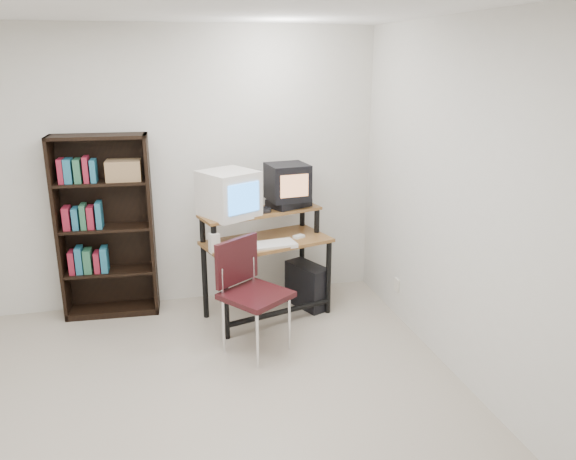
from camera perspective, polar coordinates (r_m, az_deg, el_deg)
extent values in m
cube|color=#B6AA97|center=(4.00, -9.88, -18.46)|extent=(4.00, 4.00, 0.01)
cube|color=white|center=(3.28, -12.36, 21.86)|extent=(4.00, 4.00, 0.01)
cube|color=silver|center=(5.36, -12.22, 5.91)|extent=(4.00, 0.01, 2.60)
cube|color=silver|center=(1.62, -6.63, -21.48)|extent=(4.00, 0.01, 2.60)
cube|color=silver|center=(4.03, 18.70, 1.70)|extent=(0.01, 4.00, 2.60)
cube|color=brown|center=(5.05, -2.17, -1.19)|extent=(1.22, 0.84, 0.03)
cube|color=brown|center=(5.08, -2.79, 1.83)|extent=(1.16, 0.63, 0.02)
cylinder|color=black|center=(4.78, -6.32, -7.04)|extent=(0.05, 0.05, 0.72)
cylinder|color=black|center=(5.23, 4.12, -4.76)|extent=(0.05, 0.05, 0.72)
cylinder|color=black|center=(5.14, -8.51, -3.76)|extent=(0.05, 0.05, 0.98)
cylinder|color=black|center=(5.56, 1.43, -1.91)|extent=(0.05, 0.05, 0.98)
cylinder|color=black|center=(5.08, -0.84, -8.36)|extent=(1.01, 0.33, 0.05)
cube|color=silver|center=(4.92, -6.06, 3.67)|extent=(0.57, 0.57, 0.40)
cube|color=#2F88FA|center=(4.75, -4.49, 3.22)|extent=(0.29, 0.16, 0.25)
cube|color=black|center=(5.21, 0.07, 2.70)|extent=(0.44, 0.39, 0.08)
cube|color=black|center=(5.15, -0.06, 4.90)|extent=(0.39, 0.38, 0.33)
cube|color=tan|center=(4.99, 0.66, 4.50)|extent=(0.26, 0.04, 0.20)
cylinder|color=#26262B|center=(5.03, -2.37, 1.97)|extent=(0.15, 0.15, 0.05)
cube|color=silver|center=(4.90, -1.95, -1.58)|extent=(0.49, 0.26, 0.03)
cube|color=black|center=(5.12, 1.22, -0.91)|extent=(0.28, 0.26, 0.01)
cube|color=white|center=(5.11, 1.11, -0.71)|extent=(0.12, 0.10, 0.03)
cube|color=silver|center=(4.79, -7.50, -1.32)|extent=(0.10, 0.09, 0.17)
cube|color=black|center=(5.42, 1.96, -5.64)|extent=(0.37, 0.49, 0.42)
cube|color=black|center=(4.50, -3.26, -6.65)|extent=(0.65, 0.65, 0.04)
cube|color=black|center=(4.55, -5.23, -3.14)|extent=(0.38, 0.29, 0.38)
cylinder|color=silver|center=(4.37, -3.12, -11.15)|extent=(0.02, 0.02, 0.48)
cylinder|color=silver|center=(4.62, 0.13, -9.49)|extent=(0.02, 0.02, 0.48)
cylinder|color=silver|center=(4.61, -6.55, -9.66)|extent=(0.02, 0.02, 0.48)
cylinder|color=silver|center=(4.85, -3.29, -8.18)|extent=(0.02, 0.02, 0.48)
cube|color=black|center=(5.39, -22.25, -0.02)|extent=(0.05, 0.28, 1.67)
cube|color=black|center=(5.28, -13.68, 0.45)|extent=(0.05, 0.28, 1.67)
cube|color=black|center=(5.44, -17.85, 0.61)|extent=(0.84, 0.07, 1.67)
cube|color=black|center=(5.15, -18.85, 8.98)|extent=(0.85, 0.33, 0.03)
cube|color=black|center=(5.60, -17.25, -7.70)|extent=(0.85, 0.33, 0.06)
cube|color=black|center=(5.45, -17.61, -3.99)|extent=(0.79, 0.30, 0.03)
cube|color=black|center=(5.32, -18.01, 0.21)|extent=(0.79, 0.30, 0.02)
cube|color=black|center=(5.22, -18.43, 4.61)|extent=(0.79, 0.30, 0.02)
cube|color=olive|center=(5.18, -16.34, 5.85)|extent=(0.31, 0.22, 0.18)
cube|color=beige|center=(5.29, 10.99, -5.50)|extent=(0.02, 0.08, 0.12)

